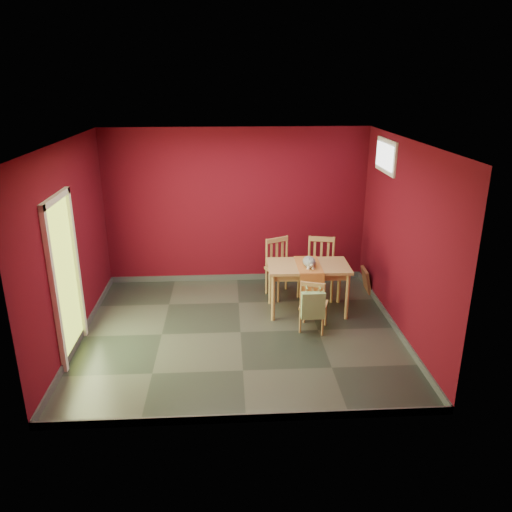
{
  "coord_description": "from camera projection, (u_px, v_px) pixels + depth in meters",
  "views": [
    {
      "loc": [
        -0.16,
        -6.39,
        3.45
      ],
      "look_at": [
        0.25,
        0.45,
        1.0
      ],
      "focal_mm": 35.0,
      "sensor_mm": 36.0,
      "label": 1
    }
  ],
  "objects": [
    {
      "name": "table_runner",
      "position": [
        310.0,
        271.0,
        7.48
      ],
      "size": [
        0.37,
        0.76,
        0.38
      ],
      "color": "#B4652E",
      "rests_on": "dining_table"
    },
    {
      "name": "ground",
      "position": [
        241.0,
        332.0,
        7.18
      ],
      "size": [
        4.5,
        4.5,
        0.0
      ],
      "primitive_type": "plane",
      "color": "#2D342D",
      "rests_on": "ground"
    },
    {
      "name": "chair_far_right",
      "position": [
        320.0,
        267.0,
        8.21
      ],
      "size": [
        0.55,
        0.55,
        0.99
      ],
      "color": "tan",
      "rests_on": "ground"
    },
    {
      "name": "room_shell",
      "position": [
        241.0,
        329.0,
        7.16
      ],
      "size": [
        4.5,
        4.5,
        4.5
      ],
      "color": "#520814",
      "rests_on": "ground"
    },
    {
      "name": "chair_far_left",
      "position": [
        281.0,
        267.0,
        8.26
      ],
      "size": [
        0.6,
        0.6,
        0.97
      ],
      "color": "tan",
      "rests_on": "ground"
    },
    {
      "name": "dining_table",
      "position": [
        308.0,
        271.0,
        7.61
      ],
      "size": [
        1.25,
        0.74,
        0.77
      ],
      "color": "tan",
      "rests_on": "ground"
    },
    {
      "name": "outlet_plate",
      "position": [
        325.0,
        262.0,
        9.03
      ],
      "size": [
        0.08,
        0.02,
        0.12
      ],
      "primitive_type": "cube",
      "color": "silver",
      "rests_on": "room_shell"
    },
    {
      "name": "chair_near",
      "position": [
        313.0,
        304.0,
        7.1
      ],
      "size": [
        0.47,
        0.47,
        0.8
      ],
      "color": "tan",
      "rests_on": "ground"
    },
    {
      "name": "picture_frame",
      "position": [
        366.0,
        280.0,
        8.51
      ],
      "size": [
        0.14,
        0.4,
        0.4
      ],
      "color": "brown",
      "rests_on": "ground"
    },
    {
      "name": "tote_bag",
      "position": [
        313.0,
        305.0,
        6.89
      ],
      "size": [
        0.33,
        0.19,
        0.45
      ],
      "color": "#84AE6F",
      "rests_on": "chair_near"
    },
    {
      "name": "cat",
      "position": [
        309.0,
        260.0,
        7.49
      ],
      "size": [
        0.26,
        0.42,
        0.2
      ],
      "primitive_type": null,
      "rotation": [
        0.0,
        0.0,
        0.14
      ],
      "color": "slate",
      "rests_on": "table_runner"
    },
    {
      "name": "doorway",
      "position": [
        64.0,
        273.0,
        6.3
      ],
      "size": [
        0.06,
        1.01,
        2.13
      ],
      "color": "#B7D838",
      "rests_on": "ground"
    },
    {
      "name": "window",
      "position": [
        386.0,
        156.0,
        7.45
      ],
      "size": [
        0.05,
        0.9,
        0.5
      ],
      "color": "white",
      "rests_on": "room_shell"
    }
  ]
}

